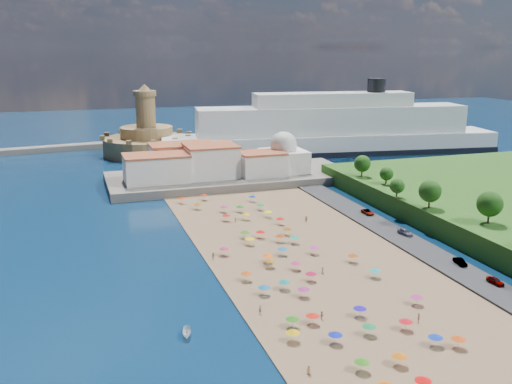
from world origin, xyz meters
name	(u,v)px	position (x,y,z in m)	size (l,w,h in m)	color
ground	(272,248)	(0.00, 0.00, 0.00)	(700.00, 700.00, 0.00)	#071938
terrace	(231,177)	(10.00, 73.00, 1.50)	(90.00, 36.00, 3.00)	#59544C
jetty	(157,164)	(-12.00, 108.00, 1.20)	(18.00, 70.00, 2.40)	#59544C
waterfront_buildings	(196,162)	(-3.05, 73.64, 7.88)	(57.00, 29.00, 11.00)	silver
domed_building	(283,156)	(30.00, 71.00, 8.97)	(16.00, 16.00, 15.00)	silver
fortress	(147,140)	(-12.00, 138.00, 6.68)	(40.00, 40.00, 32.40)	olive
cruise_ship	(332,132)	(70.64, 113.97, 10.23)	(159.74, 44.02, 34.55)	black
beach_parasols	(289,258)	(-0.69, -13.14, 2.15)	(31.43, 115.97, 2.20)	gray
beachgoers	(293,263)	(0.06, -13.69, 1.14)	(33.78, 78.50, 1.89)	tan
parked_cars	(415,237)	(36.00, -7.58, 1.39)	(2.74, 58.37, 1.41)	gray
hillside_trees	(453,199)	(47.68, -6.38, 10.24)	(13.31, 104.89, 8.17)	#382314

